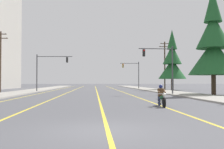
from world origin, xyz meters
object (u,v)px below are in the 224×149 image
traffic_signal_near_right (163,63)px  utility_pole_right_far (165,64)px  traffic_signal_mid_right (133,71)px  conifer_tree_right_verge_far (172,62)px  motorcycle_with_rider (161,98)px  traffic_signal_near_left (47,67)px  conifer_tree_right_verge_near (213,45)px  utility_pole_left_near (0,60)px

traffic_signal_near_right → utility_pole_right_far: bearing=74.3°
traffic_signal_near_right → traffic_signal_mid_right: size_ratio=1.00×
traffic_signal_near_right → conifer_tree_right_verge_far: size_ratio=0.51×
traffic_signal_mid_right → utility_pole_right_far: (5.70, -5.75, 1.29)m
motorcycle_with_rider → conifer_tree_right_verge_far: (11.06, 34.57, 4.96)m
motorcycle_with_rider → conifer_tree_right_verge_far: 36.63m
motorcycle_with_rider → traffic_signal_near_right: 16.64m
motorcycle_with_rider → traffic_signal_near_left: 30.02m
traffic_signal_mid_right → conifer_tree_right_verge_near: conifer_tree_right_verge_near is taller
utility_pole_left_near → conifer_tree_right_verge_near: bearing=-18.7°
utility_pole_left_near → conifer_tree_right_verge_near: conifer_tree_right_verge_near is taller
traffic_signal_near_right → conifer_tree_right_verge_far: 20.11m
traffic_signal_near_right → utility_pole_left_near: size_ratio=0.66×
traffic_signal_near_right → utility_pole_right_far: utility_pole_right_far is taller
traffic_signal_mid_right → utility_pole_left_near: (-23.38, -17.90, 1.01)m
traffic_signal_mid_right → conifer_tree_right_verge_far: size_ratio=0.51×
traffic_signal_near_left → traffic_signal_near_right: bearing=-34.8°
traffic_signal_near_right → traffic_signal_near_left: 20.06m
traffic_signal_mid_right → utility_pole_right_far: bearing=-45.3°
traffic_signal_near_right → traffic_signal_mid_right: (0.18, 26.70, -0.01)m
motorcycle_with_rider → traffic_signal_near_right: traffic_signal_near_right is taller
traffic_signal_mid_right → conifer_tree_right_verge_near: bearing=-78.0°
motorcycle_with_rider → utility_pole_right_far: (10.11, 36.66, 4.77)m
utility_pole_left_near → utility_pole_right_far: size_ratio=0.95×
traffic_signal_near_left → traffic_signal_mid_right: bearing=42.5°
traffic_signal_near_left → conifer_tree_right_verge_far: (23.30, 7.40, 1.38)m
traffic_signal_near_left → conifer_tree_right_verge_near: bearing=-29.1°
traffic_signal_near_right → utility_pole_left_near: (-23.20, 8.80, 1.00)m
conifer_tree_right_verge_near → motorcycle_with_rider: bearing=-125.3°
conifer_tree_right_verge_far → traffic_signal_mid_right: bearing=130.3°
motorcycle_with_rider → utility_pole_right_far: bearing=74.6°
traffic_signal_near_left → utility_pole_right_far: bearing=23.0°
traffic_signal_near_right → traffic_signal_near_left: bearing=145.2°
utility_pole_right_far → conifer_tree_right_verge_far: size_ratio=0.83×
traffic_signal_near_left → conifer_tree_right_verge_near: conifer_tree_right_verge_near is taller
traffic_signal_near_right → traffic_signal_mid_right: bearing=89.6°
utility_pole_right_far → conifer_tree_right_verge_near: conifer_tree_right_verge_near is taller
motorcycle_with_rider → conifer_tree_right_verge_near: (10.33, 14.59, 5.61)m
motorcycle_with_rider → traffic_signal_near_left: traffic_signal_near_left is taller
utility_pole_right_far → conifer_tree_right_verge_near: 22.09m
utility_pole_left_near → utility_pole_right_far: bearing=22.7°
conifer_tree_right_verge_near → conifer_tree_right_verge_far: bearing=87.9°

